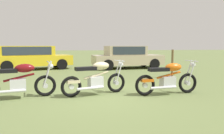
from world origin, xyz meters
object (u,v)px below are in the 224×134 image
object	(u,v)px
motorcycle_orange	(168,78)
fence_post_wooden	(172,64)
car_yellow	(30,56)
motorcycle_cream	(96,78)
car_beige	(126,56)
motorcycle_maroon	(18,81)

from	to	relation	value
motorcycle_orange	fence_post_wooden	bearing A→B (deg)	57.82
car_yellow	motorcycle_orange	bearing A→B (deg)	-72.92
motorcycle_orange	fence_post_wooden	world-z (taller)	fence_post_wooden
motorcycle_orange	car_yellow	distance (m)	9.38
motorcycle_cream	car_beige	world-z (taller)	car_beige
car_beige	car_yellow	bearing A→B (deg)	172.54
car_yellow	car_beige	world-z (taller)	same
motorcycle_maroon	car_yellow	world-z (taller)	car_yellow
car_beige	fence_post_wooden	distance (m)	4.49
motorcycle_orange	motorcycle_maroon	bearing A→B (deg)	172.35
motorcycle_cream	fence_post_wooden	xyz separation A→B (m)	(3.80, 2.65, 0.15)
motorcycle_maroon	fence_post_wooden	xyz separation A→B (m)	(5.94, 2.68, 0.16)
motorcycle_maroon	fence_post_wooden	distance (m)	6.52
motorcycle_cream	car_yellow	bearing A→B (deg)	96.92
motorcycle_cream	motorcycle_orange	xyz separation A→B (m)	(2.12, -0.38, -0.01)
fence_post_wooden	car_beige	bearing A→B (deg)	102.15
motorcycle_cream	car_beige	xyz separation A→B (m)	(2.86, 7.04, 0.31)
fence_post_wooden	motorcycle_maroon	bearing A→B (deg)	-155.72
car_beige	fence_post_wooden	xyz separation A→B (m)	(0.95, -4.39, -0.16)
motorcycle_cream	car_yellow	world-z (taller)	car_yellow
car_yellow	car_beige	xyz separation A→B (m)	(5.89, -0.41, -0.04)
motorcycle_orange	car_beige	size ratio (longest dim) A/B	0.45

